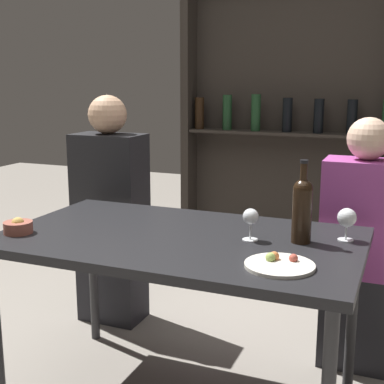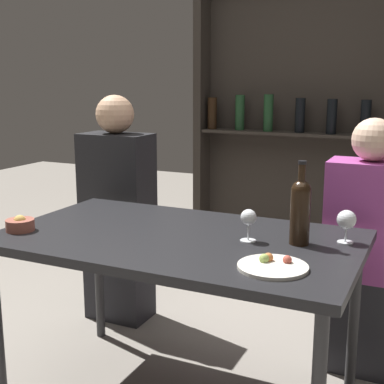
{
  "view_description": "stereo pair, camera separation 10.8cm",
  "coord_description": "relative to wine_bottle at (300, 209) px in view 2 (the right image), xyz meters",
  "views": [
    {
      "loc": [
        0.8,
        -1.84,
        1.32
      ],
      "look_at": [
        0.0,
        0.12,
        0.87
      ],
      "focal_mm": 50.0,
      "sensor_mm": 36.0,
      "label": 1
    },
    {
      "loc": [
        0.9,
        -1.8,
        1.32
      ],
      "look_at": [
        0.0,
        0.12,
        0.87
      ],
      "focal_mm": 50.0,
      "sensor_mm": 36.0,
      "label": 2
    }
  ],
  "objects": [
    {
      "name": "wine_bottle",
      "position": [
        0.0,
        0.0,
        0.0
      ],
      "size": [
        0.07,
        0.07,
        0.31
      ],
      "color": "black",
      "rests_on": "dining_table"
    },
    {
      "name": "seated_person_left",
      "position": [
        -1.13,
        0.51,
        -0.27
      ],
      "size": [
        0.38,
        0.22,
        1.24
      ],
      "color": "#26262B",
      "rests_on": "ground_plane"
    },
    {
      "name": "dining_table",
      "position": [
        -0.45,
        -0.09,
        -0.19
      ],
      "size": [
        1.39,
        0.82,
        0.72
      ],
      "color": "black",
      "rests_on": "ground_plane"
    },
    {
      "name": "snack_bowl",
      "position": [
        -1.06,
        -0.3,
        -0.11
      ],
      "size": [
        0.11,
        0.11,
        0.06
      ],
      "color": "#995142",
      "rests_on": "dining_table"
    },
    {
      "name": "wine_glass_1",
      "position": [
        -0.18,
        -0.05,
        -0.05
      ],
      "size": [
        0.06,
        0.06,
        0.12
      ],
      "color": "silver",
      "rests_on": "dining_table"
    },
    {
      "name": "wine_rack_wall",
      "position": [
        -0.45,
        1.83,
        0.3
      ],
      "size": [
        1.54,
        0.21,
        2.27
      ],
      "color": "#28231E",
      "rests_on": "ground_plane"
    },
    {
      "name": "food_plate_0",
      "position": [
        -0.01,
        -0.29,
        -0.13
      ],
      "size": [
        0.23,
        0.23,
        0.04
      ],
      "color": "silver",
      "rests_on": "dining_table"
    },
    {
      "name": "seated_person_right",
      "position": [
        0.18,
        0.51,
        -0.31
      ],
      "size": [
        0.36,
        0.22,
        1.16
      ],
      "color": "#26262B",
      "rests_on": "ground_plane"
    },
    {
      "name": "wine_glass_0",
      "position": [
        0.15,
        0.09,
        -0.05
      ],
      "size": [
        0.07,
        0.07,
        0.13
      ],
      "color": "silver",
      "rests_on": "dining_table"
    }
  ]
}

